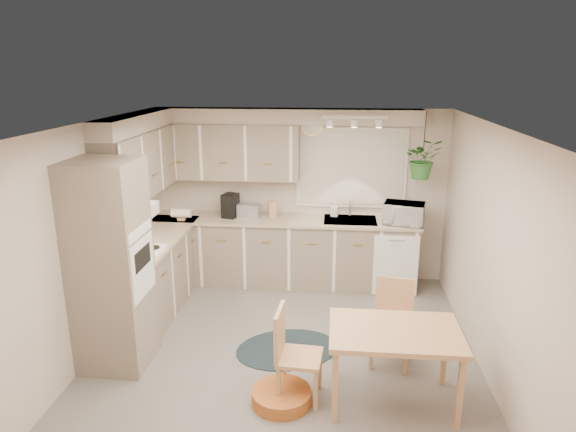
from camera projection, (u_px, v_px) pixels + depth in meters
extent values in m
plane|color=slate|center=(285.00, 350.00, 5.51)|extent=(4.20, 4.20, 0.00)
plane|color=white|center=(285.00, 125.00, 4.84)|extent=(4.20, 4.20, 0.00)
cube|color=beige|center=(300.00, 195.00, 7.18)|extent=(4.00, 0.04, 2.40)
cube|color=beige|center=(251.00, 357.00, 3.17)|extent=(4.00, 0.04, 2.40)
cube|color=beige|center=(95.00, 238.00, 5.36)|extent=(0.04, 4.20, 2.40)
cube|color=beige|center=(489.00, 251.00, 4.99)|extent=(0.04, 4.20, 2.40)
cube|color=gray|center=(156.00, 274.00, 6.38)|extent=(0.60, 1.85, 0.90)
cube|color=gray|center=(284.00, 252.00, 7.12)|extent=(3.60, 0.60, 0.90)
cube|color=tan|center=(154.00, 238.00, 6.24)|extent=(0.64, 1.89, 0.04)
cube|color=tan|center=(284.00, 220.00, 6.98)|extent=(3.64, 0.64, 0.04)
cube|color=gray|center=(111.00, 266.00, 5.01)|extent=(0.65, 0.65, 2.10)
cube|color=white|center=(143.00, 267.00, 4.98)|extent=(0.02, 0.56, 0.58)
cube|color=gray|center=(141.00, 163.00, 6.12)|extent=(0.35, 2.00, 0.75)
cube|color=gray|center=(226.00, 151.00, 6.93)|extent=(2.00, 0.35, 0.75)
cube|color=beige|center=(136.00, 122.00, 5.99)|extent=(0.30, 2.00, 0.20)
cube|color=beige|center=(285.00, 116.00, 6.75)|extent=(3.60, 0.30, 0.20)
cube|color=white|center=(137.00, 252.00, 5.69)|extent=(0.52, 0.58, 0.02)
cube|color=white|center=(132.00, 213.00, 5.56)|extent=(0.40, 0.60, 0.14)
cube|color=white|center=(351.00, 168.00, 6.98)|extent=(1.40, 0.02, 1.00)
cube|color=silver|center=(351.00, 168.00, 6.99)|extent=(1.50, 0.02, 1.10)
cube|color=#9A9DA2|center=(350.00, 223.00, 6.91)|extent=(0.70, 0.48, 0.10)
cube|color=white|center=(395.00, 266.00, 6.70)|extent=(0.58, 0.02, 0.83)
cube|color=white|center=(354.00, 117.00, 6.28)|extent=(0.80, 0.04, 0.04)
cylinder|color=#E0BA4F|center=(312.00, 125.00, 6.87)|extent=(0.30, 0.03, 0.30)
cube|color=tan|center=(393.00, 366.00, 4.57)|extent=(1.15, 0.76, 0.72)
cube|color=tan|center=(300.00, 355.00, 4.61)|extent=(0.44, 0.44, 0.87)
cube|color=tan|center=(392.00, 324.00, 5.15)|extent=(0.48, 0.48, 0.87)
ellipsoid|color=black|center=(287.00, 349.00, 5.52)|extent=(1.34, 1.18, 0.01)
cylinder|color=#C76827|center=(282.00, 397.00, 4.63)|extent=(0.64, 0.64, 0.13)
imported|color=white|center=(404.00, 211.00, 6.70)|extent=(0.56, 0.39, 0.35)
imported|color=white|center=(334.00, 213.00, 7.05)|extent=(0.12, 0.22, 0.10)
imported|color=#2F692A|center=(423.00, 163.00, 6.50)|extent=(0.50, 0.55, 0.40)
cube|color=black|center=(230.00, 205.00, 7.01)|extent=(0.23, 0.26, 0.33)
cube|color=#9A9DA2|center=(249.00, 210.00, 7.02)|extent=(0.33, 0.22, 0.19)
cube|color=tan|center=(272.00, 209.00, 7.02)|extent=(0.12, 0.12, 0.22)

